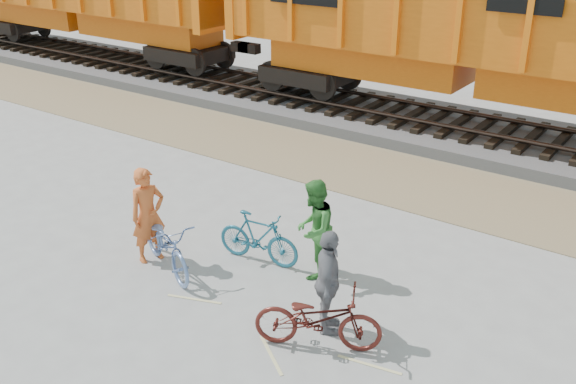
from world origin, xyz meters
name	(u,v)px	position (x,y,z in m)	size (l,w,h in m)	color
ground	(276,297)	(0.00, 0.00, 0.00)	(120.00, 120.00, 0.00)	#9E9E99
gravel_strip	(423,184)	(0.00, 5.50, 0.01)	(120.00, 3.00, 0.02)	#887755
ballast_bed	(480,136)	(0.00, 9.00, 0.15)	(120.00, 4.00, 0.30)	slate
track	(482,124)	(0.00, 9.00, 0.47)	(120.00, 2.60, 0.24)	black
hopper_car_center	(482,23)	(-0.31, 9.00, 3.01)	(14.00, 3.13, 4.65)	black
bicycle_blue	(166,245)	(-1.98, -0.38, 0.48)	(0.64, 1.83, 0.96)	#6683BA
bicycle_teal	(258,238)	(-0.90, 0.72, 0.46)	(0.43, 1.52, 0.91)	#1D5E75
bicycle_maroon	(318,318)	(1.21, -0.66, 0.46)	(0.62, 1.77, 0.93)	#4F1A14
person_solo	(148,215)	(-2.48, -0.28, 0.84)	(0.62, 0.40, 1.69)	#CF5D28
person_man	(314,229)	(0.10, 0.92, 0.84)	(0.82, 0.64, 1.68)	#357C31
person_woman	(328,283)	(1.11, -0.26, 0.80)	(0.94, 0.39, 1.60)	slate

